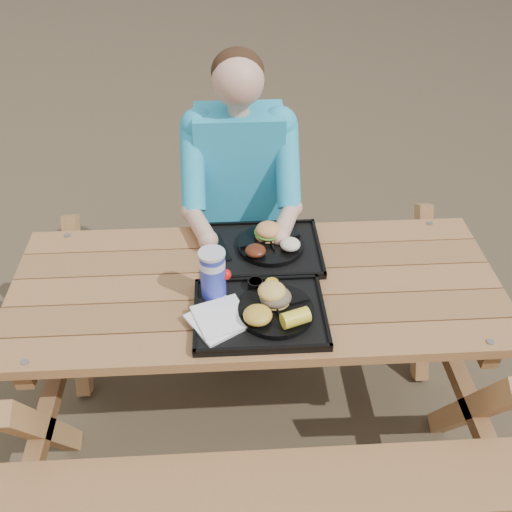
{
  "coord_description": "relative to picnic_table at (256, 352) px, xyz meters",
  "views": [
    {
      "loc": [
        -0.09,
        -1.57,
        2.14
      ],
      "look_at": [
        0.0,
        0.0,
        0.88
      ],
      "focal_mm": 40.0,
      "sensor_mm": 36.0,
      "label": 1
    }
  ],
  "objects": [
    {
      "name": "tray_near",
      "position": [
        0.0,
        -0.17,
        0.39
      ],
      "size": [
        0.45,
        0.35,
        0.02
      ],
      "primitive_type": "cube",
      "color": "black",
      "rests_on": "picnic_table"
    },
    {
      "name": "plate_near",
      "position": [
        0.06,
        -0.18,
        0.41
      ],
      "size": [
        0.26,
        0.26,
        0.02
      ],
      "primitive_type": "cylinder",
      "color": "black",
      "rests_on": "tray_near"
    },
    {
      "name": "picnic_table",
      "position": [
        0.0,
        0.0,
        0.0
      ],
      "size": [
        1.8,
        1.49,
        0.75
      ],
      "primitive_type": null,
      "color": "#999999",
      "rests_on": "ground"
    },
    {
      "name": "cutlery_far",
      "position": [
        -0.12,
        0.19,
        0.4
      ],
      "size": [
        0.07,
        0.17,
        0.01
      ],
      "primitive_type": "cube",
      "rotation": [
        0.0,
        0.0,
        0.26
      ],
      "color": "black",
      "rests_on": "tray_far"
    },
    {
      "name": "diner",
      "position": [
        -0.04,
        0.64,
        0.27
      ],
      "size": [
        0.48,
        0.84,
        1.28
      ],
      "primitive_type": null,
      "color": "teal",
      "rests_on": "ground"
    },
    {
      "name": "ground",
      "position": [
        0.0,
        0.0,
        -0.38
      ],
      "size": [
        60.0,
        60.0,
        0.0
      ],
      "primitive_type": "plane",
      "color": "#999999",
      "rests_on": "ground"
    },
    {
      "name": "napkin_stack",
      "position": [
        -0.14,
        -0.21,
        0.4
      ],
      "size": [
        0.24,
        0.24,
        0.02
      ],
      "primitive_type": "cube",
      "rotation": [
        0.0,
        0.0,
        0.56
      ],
      "color": "white",
      "rests_on": "tray_near"
    },
    {
      "name": "sandwich",
      "position": [
        0.06,
        -0.14,
        0.47
      ],
      "size": [
        0.1,
        0.1,
        0.11
      ],
      "primitive_type": null,
      "color": "#EFBC54",
      "rests_on": "plate_near"
    },
    {
      "name": "condiment_bbq",
      "position": [
        -0.0,
        -0.05,
        0.41
      ],
      "size": [
        0.06,
        0.06,
        0.03
      ],
      "primitive_type": "cylinder",
      "color": "black",
      "rests_on": "tray_near"
    },
    {
      "name": "soda_cup",
      "position": [
        -0.15,
        -0.07,
        0.48
      ],
      "size": [
        0.09,
        0.09,
        0.18
      ],
      "primitive_type": "cylinder",
      "color": "#1622A6",
      "rests_on": "tray_near"
    },
    {
      "name": "tray_far",
      "position": [
        0.04,
        0.18,
        0.39
      ],
      "size": [
        0.45,
        0.35,
        0.02
      ],
      "primitive_type": "cube",
      "color": "black",
      "rests_on": "picnic_table"
    },
    {
      "name": "mac_cheese",
      "position": [
        -0.01,
        -0.23,
        0.44
      ],
      "size": [
        0.1,
        0.1,
        0.05
      ],
      "primitive_type": "ellipsoid",
      "color": "gold",
      "rests_on": "plate_near"
    },
    {
      "name": "baked_beans",
      "position": [
        0.0,
        0.12,
        0.43
      ],
      "size": [
        0.08,
        0.08,
        0.04
      ],
      "primitive_type": "ellipsoid",
      "color": "#562111",
      "rests_on": "plate_far"
    },
    {
      "name": "plate_far",
      "position": [
        0.07,
        0.19,
        0.41
      ],
      "size": [
        0.26,
        0.26,
        0.02
      ],
      "primitive_type": "cylinder",
      "color": "black",
      "rests_on": "tray_far"
    },
    {
      "name": "condiment_mustard",
      "position": [
        0.05,
        -0.05,
        0.41
      ],
      "size": [
        0.05,
        0.05,
        0.03
      ],
      "primitive_type": "cylinder",
      "color": "gold",
      "rests_on": "tray_near"
    },
    {
      "name": "potato_salad",
      "position": [
        0.14,
        0.15,
        0.44
      ],
      "size": [
        0.08,
        0.08,
        0.04
      ],
      "primitive_type": "ellipsoid",
      "color": "white",
      "rests_on": "plate_far"
    },
    {
      "name": "burger",
      "position": [
        0.06,
        0.23,
        0.46
      ],
      "size": [
        0.1,
        0.1,
        0.09
      ],
      "primitive_type": null,
      "color": "#E99752",
      "rests_on": "plate_far"
    },
    {
      "name": "corn_cob",
      "position": [
        0.11,
        -0.25,
        0.44
      ],
      "size": [
        0.12,
        0.12,
        0.05
      ],
      "primitive_type": null,
      "rotation": [
        0.0,
        0.0,
        0.34
      ],
      "color": "yellow",
      "rests_on": "plate_near"
    }
  ]
}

